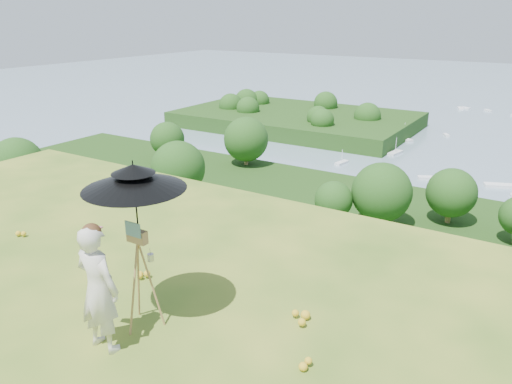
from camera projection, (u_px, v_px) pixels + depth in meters
The scene contains 9 objects.
shoreline_tier at pixel (483, 284), 78.13m from camera, with size 170.00×28.00×8.00m, color gray.
peninsula at pixel (297, 112), 177.08m from camera, with size 90.00×60.00×12.00m, color #1C390F, non-canonical shape.
slope_trees at pixel (440, 269), 39.11m from camera, with size 110.00×50.00×6.00m, color #264A16, non-canonical shape.
harbor_town at pixel (490, 246), 75.94m from camera, with size 110.00×22.00×5.00m, color beige, non-canonical shape.
moored_boats at pixel (487, 144), 152.26m from camera, with size 140.00×140.00×0.70m, color white, non-canonical shape.
painter at pixel (98, 289), 5.90m from camera, with size 0.60×0.39×1.63m, color beige.
field_easel at pixel (140, 275), 6.37m from camera, with size 0.57×0.57×1.49m, color #A98847, non-canonical shape.
sun_umbrella at pixel (136, 201), 6.06m from camera, with size 1.26×1.26×1.03m, color black, non-canonical shape.
painter_cap at pixel (91, 229), 5.64m from camera, with size 0.22×0.26×0.10m, color #C36B7A, non-canonical shape.
Camera 1 is at (6.17, -2.16, 3.88)m, focal length 35.00 mm.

